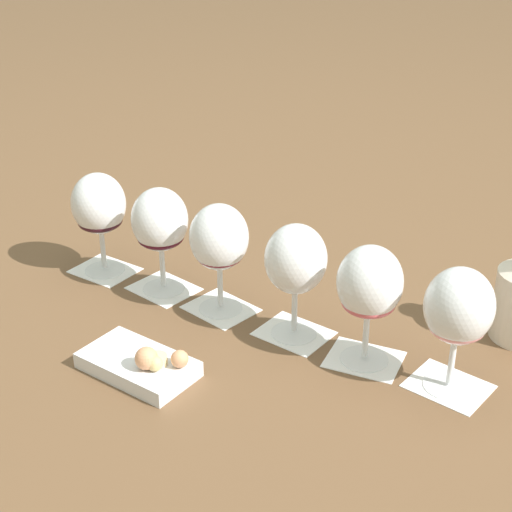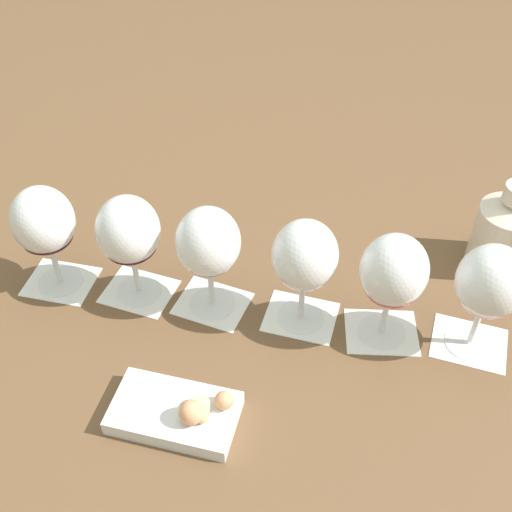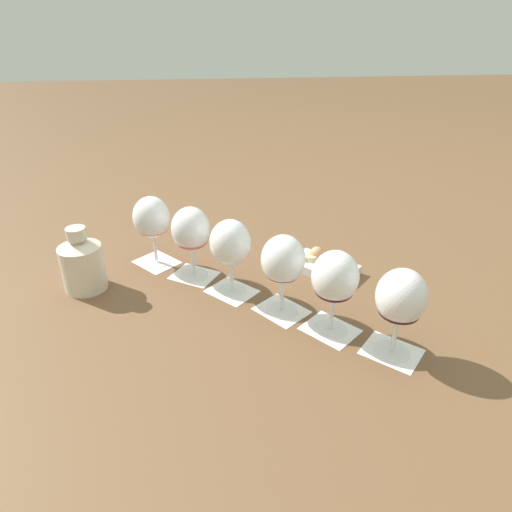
# 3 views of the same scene
# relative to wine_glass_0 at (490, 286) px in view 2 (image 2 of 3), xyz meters

# --- Properties ---
(ground_plane) EXTENTS (8.00, 8.00, 0.00)m
(ground_plane) POSITION_rel_wine_glass_0_xyz_m (0.22, 0.25, -0.13)
(ground_plane) COLOR brown
(tasting_card_0) EXTENTS (0.14, 0.14, 0.00)m
(tasting_card_0) POSITION_rel_wine_glass_0_xyz_m (0.00, 0.00, -0.12)
(tasting_card_0) COLOR white
(tasting_card_0) RESTS_ON ground_plane
(tasting_card_1) EXTENTS (0.13, 0.14, 0.00)m
(tasting_card_1) POSITION_rel_wine_glass_0_xyz_m (0.08, 0.10, -0.12)
(tasting_card_1) COLOR white
(tasting_card_1) RESTS_ON ground_plane
(tasting_card_2) EXTENTS (0.14, 0.14, 0.00)m
(tasting_card_2) POSITION_rel_wine_glass_0_xyz_m (0.17, 0.19, -0.12)
(tasting_card_2) COLOR white
(tasting_card_2) RESTS_ON ground_plane
(tasting_card_3) EXTENTS (0.14, 0.14, 0.00)m
(tasting_card_3) POSITION_rel_wine_glass_0_xyz_m (0.26, 0.30, -0.12)
(tasting_card_3) COLOR white
(tasting_card_3) RESTS_ON ground_plane
(tasting_card_4) EXTENTS (0.14, 0.14, 0.00)m
(tasting_card_4) POSITION_rel_wine_glass_0_xyz_m (0.34, 0.39, -0.12)
(tasting_card_4) COLOR white
(tasting_card_4) RESTS_ON ground_plane
(tasting_card_5) EXTENTS (0.14, 0.14, 0.00)m
(tasting_card_5) POSITION_rel_wine_glass_0_xyz_m (0.43, 0.50, -0.12)
(tasting_card_5) COLOR white
(tasting_card_5) RESTS_ON ground_plane
(wine_glass_0) EXTENTS (0.10, 0.10, 0.19)m
(wine_glass_0) POSITION_rel_wine_glass_0_xyz_m (0.00, 0.00, 0.00)
(wine_glass_0) COLOR white
(wine_glass_0) RESTS_ON tasting_card_0
(wine_glass_1) EXTENTS (0.10, 0.10, 0.19)m
(wine_glass_1) POSITION_rel_wine_glass_0_xyz_m (0.08, 0.10, 0.00)
(wine_glass_1) COLOR white
(wine_glass_1) RESTS_ON tasting_card_1
(wine_glass_2) EXTENTS (0.10, 0.10, 0.19)m
(wine_glass_2) POSITION_rel_wine_glass_0_xyz_m (0.17, 0.19, -0.00)
(wine_glass_2) COLOR white
(wine_glass_2) RESTS_ON tasting_card_2
(wine_glass_3) EXTENTS (0.10, 0.10, 0.19)m
(wine_glass_3) POSITION_rel_wine_glass_0_xyz_m (0.26, 0.30, -0.00)
(wine_glass_3) COLOR white
(wine_glass_3) RESTS_ON tasting_card_3
(wine_glass_4) EXTENTS (0.10, 0.10, 0.19)m
(wine_glass_4) POSITION_rel_wine_glass_0_xyz_m (0.34, 0.39, 0.00)
(wine_glass_4) COLOR white
(wine_glass_4) RESTS_ON tasting_card_4
(wine_glass_5) EXTENTS (0.10, 0.10, 0.19)m
(wine_glass_5) POSITION_rel_wine_glass_0_xyz_m (0.43, 0.50, 0.00)
(wine_glass_5) COLOR white
(wine_glass_5) RESTS_ON tasting_card_5
(ceramic_vase) EXTENTS (0.10, 0.10, 0.16)m
(ceramic_vase) POSITION_rel_wine_glass_0_xyz_m (0.11, -0.16, -0.05)
(ceramic_vase) COLOR beige
(ceramic_vase) RESTS_ON ground_plane
(snack_dish) EXTENTS (0.19, 0.19, 0.06)m
(snack_dish) POSITION_rel_wine_glass_0_xyz_m (0.09, 0.44, -0.11)
(snack_dish) COLOR silver
(snack_dish) RESTS_ON ground_plane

